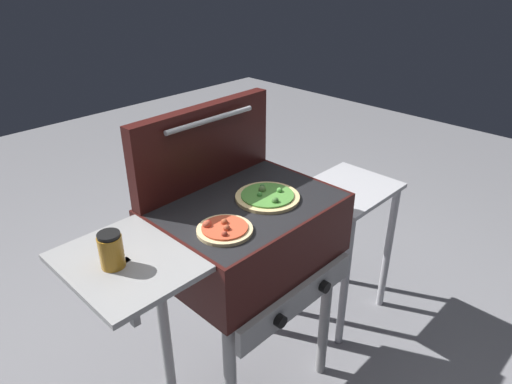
{
  "coord_description": "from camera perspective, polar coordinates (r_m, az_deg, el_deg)",
  "views": [
    {
      "loc": [
        -0.98,
        -1.0,
        1.66
      ],
      "look_at": [
        0.05,
        0.0,
        0.92
      ],
      "focal_mm": 31.96,
      "sensor_mm": 36.0,
      "label": 1
    }
  ],
  "objects": [
    {
      "name": "prep_table",
      "position": [
        2.23,
        11.0,
        -3.98
      ],
      "size": [
        0.44,
        0.36,
        0.72
      ],
      "color": "#B2B2B7",
      "rests_on": "ground_plane"
    },
    {
      "name": "grill",
      "position": [
        1.66,
        -1.44,
        -5.82
      ],
      "size": [
        0.96,
        0.53,
        0.9
      ],
      "color": "#38110F",
      "rests_on": "ground_plane"
    },
    {
      "name": "pizza_veggie",
      "position": [
        1.61,
        1.45,
        -0.56
      ],
      "size": [
        0.23,
        0.23,
        0.04
      ],
      "color": "#E0C17F",
      "rests_on": "grill"
    },
    {
      "name": "sauce_jar",
      "position": [
        1.31,
        -17.62,
        -7.0
      ],
      "size": [
        0.07,
        0.07,
        0.11
      ],
      "color": "#B77A1E",
      "rests_on": "grill"
    },
    {
      "name": "pizza_pepperoni",
      "position": [
        1.42,
        -4.04,
        -4.64
      ],
      "size": [
        0.18,
        0.18,
        0.04
      ],
      "color": "beige",
      "rests_on": "grill"
    },
    {
      "name": "grill_lid_open",
      "position": [
        1.67,
        -6.5,
        5.79
      ],
      "size": [
        0.63,
        0.09,
        0.3
      ],
      "color": "#38110F",
      "rests_on": "grill"
    },
    {
      "name": "ground_plane",
      "position": [
        2.17,
        -1.0,
        -22.54
      ],
      "size": [
        8.0,
        8.0,
        0.0
      ],
      "primitive_type": "plane",
      "color": "gray"
    }
  ]
}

